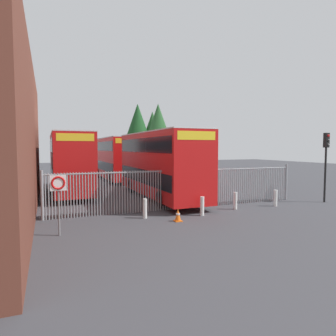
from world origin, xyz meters
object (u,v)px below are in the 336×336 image
at_px(bollard_near_left, 145,208).
at_px(bollard_far_right, 275,198).
at_px(double_decker_bus_behind_fence_left, 69,161).
at_px(double_decker_bus_far_back, 115,157).
at_px(traffic_cone_by_gate, 178,215).
at_px(bollard_center_front, 202,206).
at_px(bollard_near_right, 235,201).
at_px(speed_limit_sign_post, 58,190).
at_px(double_decker_bus_near_gate, 159,162).
at_px(traffic_light_kerbside, 326,154).
at_px(double_decker_bus_behind_fence_right, 151,156).

distance_m(bollard_near_left, bollard_far_right, 7.93).
bearing_deg(double_decker_bus_behind_fence_left, double_decker_bus_far_back, 56.25).
bearing_deg(double_decker_bus_far_back, traffic_cone_by_gate, -93.27).
bearing_deg(bollard_center_front, bollard_near_left, 169.52).
height_order(bollard_center_front, bollard_near_right, same).
bearing_deg(bollard_near_left, double_decker_bus_far_back, 82.55).
bearing_deg(double_decker_bus_behind_fence_left, speed_limit_sign_post, -95.99).
xyz_separation_m(double_decker_bus_near_gate, bollard_far_right, (5.26, -5.20, -1.95)).
bearing_deg(bollard_far_right, bollard_center_front, -174.22).
bearing_deg(bollard_center_front, traffic_light_kerbside, 2.41).
xyz_separation_m(double_decker_bus_behind_fence_left, bollard_center_front, (5.56, -10.48, -1.95)).
bearing_deg(bollard_near_right, double_decker_bus_behind_fence_right, 85.72).
distance_m(double_decker_bus_near_gate, traffic_cone_by_gate, 6.84).
height_order(double_decker_bus_behind_fence_left, speed_limit_sign_post, double_decker_bus_behind_fence_left).
relative_size(double_decker_bus_behind_fence_left, speed_limit_sign_post, 4.50).
height_order(bollard_center_front, speed_limit_sign_post, speed_limit_sign_post).
xyz_separation_m(double_decker_bus_behind_fence_left, bollard_near_right, (7.98, -9.83, -1.95)).
bearing_deg(speed_limit_sign_post, traffic_light_kerbside, 4.97).
distance_m(double_decker_bus_behind_fence_right, bollard_far_right, 18.36).
xyz_separation_m(bollard_center_front, speed_limit_sign_post, (-6.76, -0.99, 1.30)).
relative_size(double_decker_bus_far_back, bollard_near_right, 11.38).
bearing_deg(double_decker_bus_near_gate, traffic_light_kerbside, -30.67).
xyz_separation_m(double_decker_bus_behind_fence_left, double_decker_bus_behind_fence_right, (9.34, 8.24, 0.00)).
xyz_separation_m(bollard_far_right, traffic_cone_by_gate, (-6.70, -1.14, -0.19)).
distance_m(double_decker_bus_behind_fence_right, traffic_cone_by_gate, 20.20).
relative_size(double_decker_bus_behind_fence_left, bollard_far_right, 11.38).
xyz_separation_m(double_decker_bus_far_back, bollard_near_left, (-2.29, -17.47, -1.95)).
height_order(bollard_near_left, speed_limit_sign_post, speed_limit_sign_post).
relative_size(double_decker_bus_behind_fence_right, bollard_near_left, 11.38).
height_order(double_decker_bus_far_back, traffic_light_kerbside, double_decker_bus_far_back).
distance_m(bollard_near_left, bollard_near_right, 5.25).
relative_size(bollard_near_left, bollard_near_right, 1.00).
height_order(double_decker_bus_near_gate, double_decker_bus_far_back, same).
height_order(bollard_center_front, traffic_light_kerbside, traffic_light_kerbside).
xyz_separation_m(speed_limit_sign_post, traffic_light_kerbside, (15.61, 1.36, 1.21)).
bearing_deg(double_decker_bus_far_back, bollard_near_right, -80.29).
xyz_separation_m(bollard_near_left, traffic_cone_by_gate, (1.22, -1.15, -0.19)).
height_order(double_decker_bus_behind_fence_right, traffic_light_kerbside, double_decker_bus_behind_fence_right).
height_order(double_decker_bus_near_gate, traffic_cone_by_gate, double_decker_bus_near_gate).
bearing_deg(bollard_center_front, speed_limit_sign_post, -171.70).
xyz_separation_m(bollard_near_right, bollard_far_right, (2.67, -0.13, 0.00)).
bearing_deg(bollard_near_left, bollard_center_front, -10.48).
relative_size(double_decker_bus_behind_fence_left, bollard_near_right, 11.38).
relative_size(bollard_center_front, speed_limit_sign_post, 0.40).
bearing_deg(double_decker_bus_behind_fence_left, bollard_near_right, -50.93).
bearing_deg(double_decker_bus_near_gate, bollard_far_right, -44.65).
relative_size(double_decker_bus_near_gate, traffic_light_kerbside, 2.51).
relative_size(double_decker_bus_near_gate, bollard_near_left, 11.38).
bearing_deg(bollard_center_front, double_decker_bus_behind_fence_left, 117.94).
bearing_deg(traffic_light_kerbside, traffic_cone_by_gate, -174.54).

